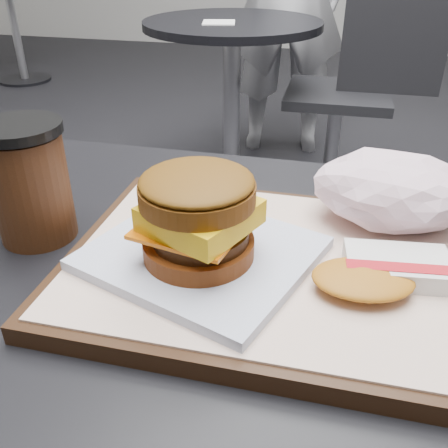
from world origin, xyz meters
TOP-DOWN VIEW (x-y plane):
  - customer_table at (0.00, 0.00)m, footprint 0.80×0.60m
  - serving_tray at (0.05, 0.02)m, footprint 0.38×0.28m
  - breakfast_sandwich at (-0.01, 0.00)m, footprint 0.24×0.22m
  - hash_brown at (0.15, 0.01)m, footprint 0.13×0.10m
  - crumpled_wrapper at (0.16, 0.12)m, footprint 0.16×0.12m
  - coffee_cup at (-0.20, 0.04)m, footprint 0.08×0.08m
  - neighbor_table at (-0.35, 1.65)m, footprint 0.70×0.70m
  - napkin at (-0.39, 1.57)m, footprint 0.14×0.14m
  - neighbor_chair at (0.15, 1.75)m, footprint 0.60×0.42m
  - bg_table_mid at (-2.40, 3.20)m, footprint 0.66×0.66m

SIDE VIEW (x-z plane):
  - neighbor_chair at x=0.15m, z-range 0.07..0.95m
  - neighbor_table at x=-0.35m, z-range 0.18..0.93m
  - bg_table_mid at x=-2.40m, z-range 0.19..0.94m
  - customer_table at x=0.00m, z-range 0.20..0.97m
  - napkin at x=-0.39m, z-range 0.75..0.75m
  - serving_tray at x=0.05m, z-range 0.77..0.79m
  - hash_brown at x=0.15m, z-range 0.79..0.81m
  - crumpled_wrapper at x=0.16m, z-range 0.79..0.86m
  - breakfast_sandwich at x=-0.01m, z-range 0.78..0.88m
  - coffee_cup at x=-0.20m, z-range 0.77..0.89m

